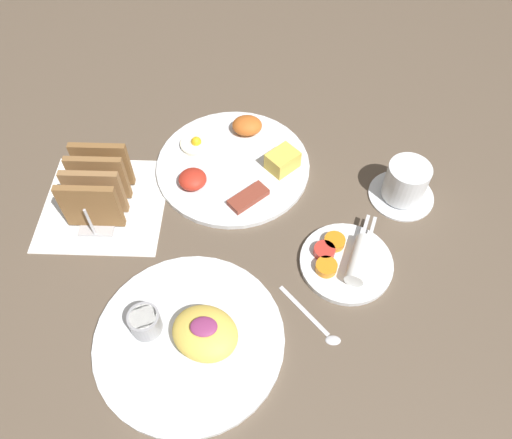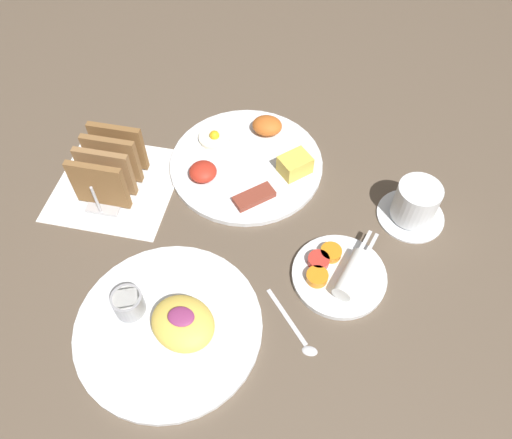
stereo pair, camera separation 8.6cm
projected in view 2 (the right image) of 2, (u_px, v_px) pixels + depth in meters
The scene contains 8 objects.
ground_plane at pixel (222, 249), 0.86m from camera, with size 3.00×3.00×0.00m, color brown.
napkin_flat at pixel (116, 185), 0.94m from camera, with size 0.22×0.22×0.00m.
plate_breakfast at pixel (249, 161), 0.97m from camera, with size 0.30×0.30×0.05m.
plate_condiments at pixel (340, 273), 0.82m from camera, with size 0.16×0.16×0.04m.
plate_foreground at pixel (169, 324), 0.76m from camera, with size 0.29×0.29×0.06m.
toast_rack at pixel (110, 167), 0.90m from camera, with size 0.10×0.15×0.10m.
coffee_cup at pixel (415, 204), 0.87m from camera, with size 0.12×0.12×0.08m.
teaspoon at pixel (298, 333), 0.77m from camera, with size 0.10×0.10×0.01m.
Camera 2 is at (0.15, -0.44, 0.72)m, focal length 35.00 mm.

